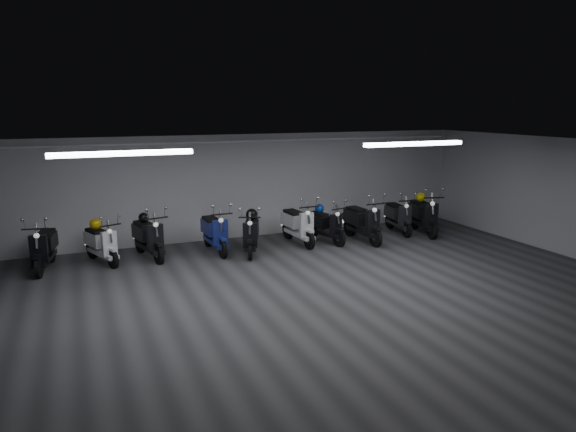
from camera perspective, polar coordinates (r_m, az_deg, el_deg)
name	(u,v)px	position (r m, az deg, el deg)	size (l,w,h in m)	color
floor	(305,300)	(9.87, 1.83, -9.13)	(14.00, 10.00, 0.01)	#313133
ceiling	(306,149)	(9.24, 1.94, 7.35)	(14.00, 10.00, 0.01)	gray
back_wall	(228,187)	(14.09, -6.51, 3.12)	(14.00, 0.01, 2.80)	#AAAAAC
front_wall	(523,338)	(5.52, 24.23, -12.03)	(14.00, 0.01, 2.80)	#AAAAAC
fluor_strip_left	(122,153)	(9.46, -17.61, 6.52)	(2.40, 0.18, 0.08)	white
fluor_strip_right	(414,144)	(11.62, 13.58, 7.65)	(2.40, 0.18, 0.08)	white
conduit	(228,142)	(13.88, -6.53, 8.06)	(0.05, 0.05, 13.60)	white
scooter_1	(43,241)	(12.59, -25.10, -2.48)	(0.58, 1.75, 1.30)	black
scooter_2	(101,238)	(12.61, -19.71, -2.22)	(0.55, 1.64, 1.22)	silver
scooter_3	(148,231)	(12.68, -15.01, -1.59)	(0.59, 1.78, 1.33)	black
scooter_4	(215,226)	(12.90, -8.01, -1.09)	(0.59, 1.77, 1.32)	navy
scooter_5	(251,228)	(12.70, -4.03, -1.34)	(0.57, 1.70, 1.26)	black
scooter_6	(298,219)	(13.55, 1.12, -0.30)	(0.60, 1.80, 1.34)	silver
scooter_7	(325,220)	(13.74, 4.06, -0.41)	(0.55, 1.64, 1.22)	black
scooter_8	(363,216)	(13.92, 8.14, 0.00)	(0.62, 1.86, 1.38)	black
scooter_9	(399,211)	(15.05, 11.95, 0.54)	(0.57, 1.70, 1.27)	black
scooter_10	(424,209)	(15.07, 14.58, 0.71)	(0.63, 1.90, 1.41)	black
helmet_0	(144,218)	(12.85, -15.46, -0.16)	(0.24, 0.24, 0.24)	black
helmet_1	(252,214)	(12.86, -3.99, 0.18)	(0.29, 0.29, 0.29)	black
helmet_2	(421,197)	(15.26, 14.25, 2.01)	(0.26, 0.26, 0.26)	#CDBF0C
helmet_3	(319,208)	(13.85, 3.45, 0.83)	(0.24, 0.24, 0.24)	navy
helmet_4	(96,224)	(12.76, -20.22, -0.82)	(0.27, 0.27, 0.27)	#C5960B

